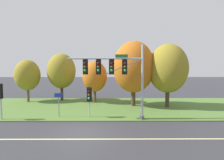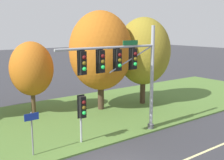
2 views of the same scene
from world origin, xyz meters
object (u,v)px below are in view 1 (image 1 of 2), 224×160
at_px(tree_tall_centre, 168,69).
at_px(pedestrian_signal_further_along, 89,96).
at_px(tree_nearest_road, 28,75).
at_px(tree_behind_signpost, 95,76).
at_px(tree_mid_verge, 134,67).
at_px(traffic_signal_mast, 117,72).
at_px(route_sign_post, 59,101).
at_px(tree_left_of_mast, 62,71).

bearing_deg(tree_tall_centre, pedestrian_signal_further_along, -152.93).
bearing_deg(pedestrian_signal_further_along, tree_nearest_road, 140.10).
bearing_deg(tree_tall_centre, tree_nearest_road, 169.37).
distance_m(tree_behind_signpost, tree_mid_verge, 5.41).
distance_m(traffic_signal_mast, tree_nearest_road, 14.52).
distance_m(route_sign_post, tree_behind_signpost, 7.73).
distance_m(tree_nearest_road, tree_behind_signpost, 9.21).
relative_size(traffic_signal_mast, tree_behind_signpost, 1.23).
relative_size(route_sign_post, tree_nearest_road, 0.40).
relative_size(traffic_signal_mast, route_sign_post, 2.95).
height_order(pedestrian_signal_further_along, tree_behind_signpost, tree_behind_signpost).
distance_m(route_sign_post, tree_left_of_mast, 9.34).
height_order(tree_left_of_mast, tree_tall_centre, tree_tall_centre).
distance_m(tree_nearest_road, tree_mid_verge, 14.35).
relative_size(tree_left_of_mast, tree_tall_centre, 0.90).
xyz_separation_m(tree_nearest_road, tree_tall_centre, (17.97, -3.37, 0.91)).
xyz_separation_m(route_sign_post, tree_nearest_road, (-6.47, 7.62, 2.14)).
xyz_separation_m(pedestrian_signal_further_along, route_sign_post, (-2.85, 0.17, -0.51)).
distance_m(pedestrian_signal_further_along, tree_behind_signpost, 7.28).
bearing_deg(pedestrian_signal_further_along, tree_behind_signpost, 91.10).
distance_m(traffic_signal_mast, route_sign_post, 6.09).
bearing_deg(route_sign_post, tree_left_of_mast, 103.90).
xyz_separation_m(pedestrian_signal_further_along, tree_nearest_road, (-9.32, 7.79, 1.63)).
height_order(traffic_signal_mast, tree_behind_signpost, traffic_signal_mast).
relative_size(tree_behind_signpost, tree_mid_verge, 0.70).
bearing_deg(tree_mid_verge, tree_tall_centre, -10.08).
bearing_deg(tree_left_of_mast, tree_nearest_road, -166.25).
bearing_deg(tree_nearest_road, tree_mid_verge, -10.78).
xyz_separation_m(tree_behind_signpost, tree_tall_centre, (8.79, -2.71, 1.06)).
height_order(traffic_signal_mast, tree_tall_centre, tree_tall_centre).
bearing_deg(traffic_signal_mast, tree_left_of_mast, 128.61).
xyz_separation_m(traffic_signal_mast, tree_behind_signpost, (-2.67, 7.71, -0.76)).
distance_m(traffic_signal_mast, tree_left_of_mast, 12.07).
bearing_deg(tree_tall_centre, tree_mid_verge, 169.92).
distance_m(pedestrian_signal_further_along, tree_nearest_road, 12.26).
distance_m(tree_mid_verge, tree_tall_centre, 3.98).
bearing_deg(tree_nearest_road, traffic_signal_mast, -35.25).
bearing_deg(tree_mid_verge, tree_left_of_mast, 159.03).
relative_size(tree_behind_signpost, tree_tall_centre, 0.75).
xyz_separation_m(tree_behind_signpost, tree_mid_verge, (4.87, -2.01, 1.24)).
bearing_deg(traffic_signal_mast, route_sign_post, 172.08).
bearing_deg(tree_nearest_road, tree_behind_signpost, -4.14).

